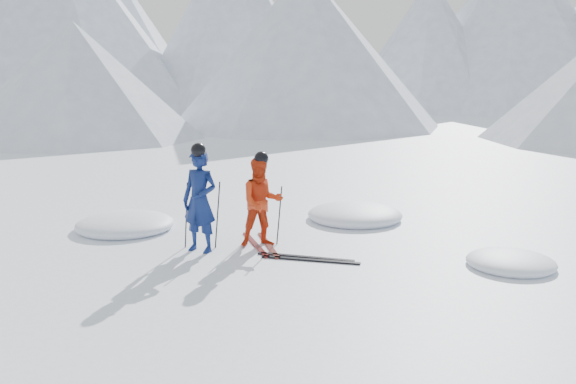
# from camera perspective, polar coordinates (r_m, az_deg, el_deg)

# --- Properties ---
(ground) EXTENTS (160.00, 160.00, 0.00)m
(ground) POSITION_cam_1_polar(r_m,az_deg,el_deg) (10.19, 7.93, -6.84)
(ground) COLOR white
(ground) RESTS_ON ground
(mountain_range) EXTENTS (106.15, 62.94, 15.53)m
(mountain_range) POSITION_cam_1_polar(r_m,az_deg,el_deg) (45.52, 15.60, 15.26)
(mountain_range) COLOR #B2BCD1
(mountain_range) RESTS_ON ground
(skier_blue) EXTENTS (0.77, 0.62, 1.82)m
(skier_blue) POSITION_cam_1_polar(r_m,az_deg,el_deg) (10.78, -8.26, -0.83)
(skier_blue) COLOR #0D1C52
(skier_blue) RESTS_ON ground
(skier_red) EXTENTS (0.97, 0.88, 1.63)m
(skier_red) POSITION_cam_1_polar(r_m,az_deg,el_deg) (11.04, -2.48, -0.95)
(skier_red) COLOR red
(skier_red) RESTS_ON ground
(pole_blue_left) EXTENTS (0.12, 0.09, 1.21)m
(pole_blue_left) POSITION_cam_1_polar(r_m,az_deg,el_deg) (11.07, -9.50, -2.16)
(pole_blue_left) COLOR black
(pole_blue_left) RESTS_ON ground
(pole_blue_right) EXTENTS (0.12, 0.07, 1.21)m
(pole_blue_right) POSITION_cam_1_polar(r_m,az_deg,el_deg) (11.02, -6.61, -2.15)
(pole_blue_right) COLOR black
(pole_blue_right) RESTS_ON ground
(pole_red_left) EXTENTS (0.11, 0.09, 1.09)m
(pole_red_left) POSITION_cam_1_polar(r_m,az_deg,el_deg) (11.40, -3.73, -1.99)
(pole_red_left) COLOR black
(pole_red_left) RESTS_ON ground
(pole_red_right) EXTENTS (0.11, 0.08, 1.09)m
(pole_red_right) POSITION_cam_1_polar(r_m,az_deg,el_deg) (11.20, -0.82, -2.20)
(pole_red_right) COLOR black
(pole_red_right) RESTS_ON ground
(ski_worn_left) EXTENTS (0.79, 1.58, 0.03)m
(ski_worn_left) POSITION_cam_1_polar(r_m,az_deg,el_deg) (11.26, -3.05, -4.92)
(ski_worn_left) COLOR black
(ski_worn_left) RESTS_ON ground
(ski_worn_right) EXTENTS (0.69, 1.62, 0.03)m
(ski_worn_right) POSITION_cam_1_polar(r_m,az_deg,el_deg) (11.22, -1.84, -4.97)
(ski_worn_right) COLOR black
(ski_worn_right) RESTS_ON ground
(ski_loose_a) EXTENTS (1.70, 0.33, 0.03)m
(ski_loose_a) POSITION_cam_1_polar(r_m,az_deg,el_deg) (10.49, 1.64, -6.11)
(ski_loose_a) COLOR black
(ski_loose_a) RESTS_ON ground
(ski_loose_b) EXTENTS (1.70, 0.28, 0.03)m
(ski_loose_b) POSITION_cam_1_polar(r_m,az_deg,el_deg) (10.34, 2.10, -6.38)
(ski_loose_b) COLOR black
(ski_loose_b) RESTS_ON ground
(snow_lumps) EXTENTS (10.29, 6.55, 0.45)m
(snow_lumps) POSITION_cam_1_polar(r_m,az_deg,el_deg) (12.04, 1.33, -3.92)
(snow_lumps) COLOR white
(snow_lumps) RESTS_ON ground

